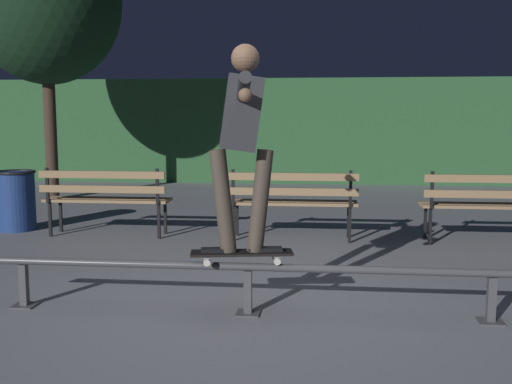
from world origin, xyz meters
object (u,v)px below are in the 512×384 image
Objects in this scene: skateboard at (242,253)px; tree_far_left at (45,1)px; grind_rail at (248,274)px; park_bench_right_center at (491,200)px; park_bench_left_center at (292,197)px; park_bench_leftmost at (105,195)px; skateboarder at (242,131)px; trash_can at (17,200)px.

tree_far_left is at bearing 125.22° from skateboard.
park_bench_right_center reaches higher than grind_rail.
park_bench_left_center is 0.32× the size of tree_far_left.
grind_rail is at bearing -52.63° from park_bench_leftmost.
grind_rail is at bearing -132.08° from park_bench_right_center.
skateboarder is 0.97× the size of park_bench_right_center.
trash_can reaches higher than skateboard.
tree_far_left is at bearing 125.52° from grind_rail.
skateboard is at bearing 180.00° from grind_rail.
grind_rail is at bearing -54.48° from tree_far_left.
tree_far_left is (-6.92, 3.31, 3.01)m from park_bench_right_center.
skateboard is 3.52m from park_bench_leftmost.
skateboard is at bearing -54.78° from tree_far_left.
park_bench_right_center is (2.59, 2.82, 0.06)m from skateboard.
skateboard is 0.50× the size of park_bench_left_center.
park_bench_left_center is at bearing 180.00° from park_bench_right_center.
park_bench_leftmost is (-2.11, 2.82, -0.88)m from skateboarder.
tree_far_left reaches higher than grind_rail.
skateboard is (-0.05, 0.00, 0.16)m from grind_rail.
tree_far_left is (-4.33, 6.12, 2.14)m from skateboarder.
park_bench_leftmost is 1.37m from trash_can.
trash_can is at bearing 137.89° from skateboard.
park_bench_left_center is at bearing 85.12° from skateboarder.
skateboarder is at bearing -53.20° from park_bench_leftmost.
skateboarder is at bearing -54.75° from tree_far_left.
skateboard reaches higher than grind_rail.
park_bench_right_center is at bearing -25.54° from tree_far_left.
skateboarder reaches higher than skateboard.
park_bench_right_center reaches higher than trash_can.
park_bench_leftmost and park_bench_right_center have the same top height.
park_bench_right_center reaches higher than skateboard.
skateboarder is (-0.04, 0.00, 1.10)m from grind_rail.
trash_can is (-6.04, 0.29, -0.12)m from park_bench_right_center.
skateboard is 2.83m from park_bench_left_center.
park_bench_right_center is at bearing 47.42° from skateboarder.
park_bench_leftmost is 4.70m from park_bench_right_center.
grind_rail is at bearing -0.64° from skateboarder.
park_bench_left_center reaches higher than skateboard.
trash_can is (-1.34, 0.29, -0.12)m from park_bench_leftmost.
tree_far_left is (-4.32, 6.12, 3.07)m from skateboard.
skateboard is at bearing -170.25° from skateboarder.
trash_can is at bearing 167.62° from park_bench_leftmost.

